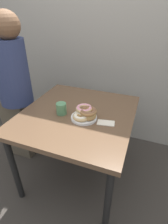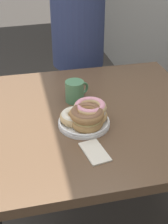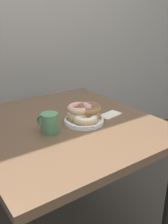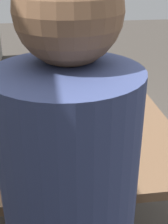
{
  "view_description": "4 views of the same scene",
  "coord_description": "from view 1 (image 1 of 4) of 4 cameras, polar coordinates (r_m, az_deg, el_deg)",
  "views": [
    {
      "loc": [
        0.49,
        -0.83,
        1.51
      ],
      "look_at": [
        0.08,
        0.24,
        0.81
      ],
      "focal_mm": 28.0,
      "sensor_mm": 36.0,
      "label": 1
    },
    {
      "loc": [
        1.09,
        0.01,
        1.45
      ],
      "look_at": [
        0.08,
        0.24,
        0.81
      ],
      "focal_mm": 50.0,
      "sensor_mm": 36.0,
      "label": 2
    },
    {
      "loc": [
        -0.6,
        -0.73,
        1.27
      ],
      "look_at": [
        0.08,
        0.24,
        0.81
      ],
      "focal_mm": 40.0,
      "sensor_mm": 36.0,
      "label": 3
    },
    {
      "loc": [
        -1.25,
        0.42,
        1.47
      ],
      "look_at": [
        0.08,
        0.24,
        0.81
      ],
      "focal_mm": 50.0,
      "sensor_mm": 36.0,
      "label": 4
    }
  ],
  "objects": [
    {
      "name": "ground_plane",
      "position": [
        1.79,
        -5.85,
        -26.26
      ],
      "size": [
        14.0,
        14.0,
        0.0
      ],
      "primitive_type": "plane",
      "color": "#38332D"
    },
    {
      "name": "wall_back",
      "position": [
        2.03,
        7.43,
        25.26
      ],
      "size": [
        8.0,
        0.05,
        2.6
      ],
      "color": "#9E998E",
      "rests_on": "ground_plane"
    },
    {
      "name": "dining_table",
      "position": [
        1.5,
        -2.06,
        -2.86
      ],
      "size": [
        0.91,
        0.97,
        0.75
      ],
      "color": "brown",
      "rests_on": "ground_plane"
    },
    {
      "name": "donut_plate",
      "position": [
        1.36,
        0.31,
        -0.46
      ],
      "size": [
        0.23,
        0.23,
        0.09
      ],
      "color": "white",
      "rests_on": "dining_table"
    },
    {
      "name": "coffee_mug",
      "position": [
        1.43,
        -7.4,
        1.19
      ],
      "size": [
        0.08,
        0.11,
        0.1
      ],
      "color": "#4C7F56",
      "rests_on": "dining_table"
    },
    {
      "name": "person_figure",
      "position": [
        1.84,
        -21.65,
        6.24
      ],
      "size": [
        0.37,
        0.31,
        1.49
      ],
      "color": "brown",
      "rests_on": "ground_plane"
    },
    {
      "name": "napkin",
      "position": [
        1.33,
        7.14,
        -3.55
      ],
      "size": [
        0.14,
        0.09,
        0.01
      ],
      "color": "beige",
      "rests_on": "dining_table"
    }
  ]
}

